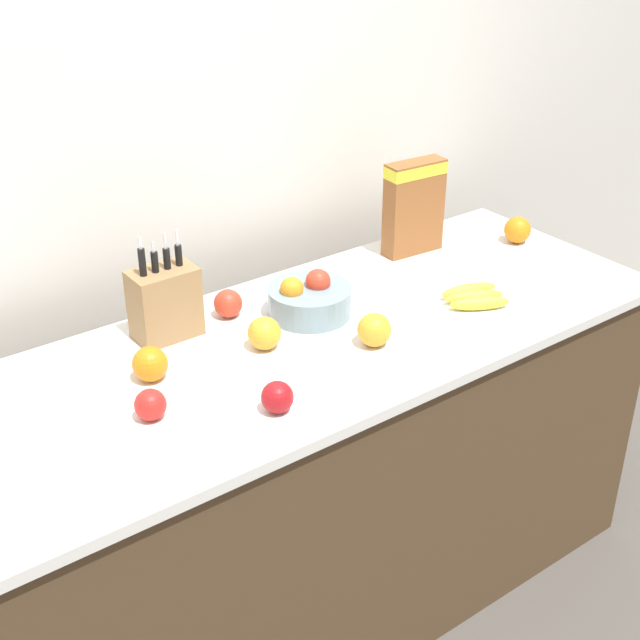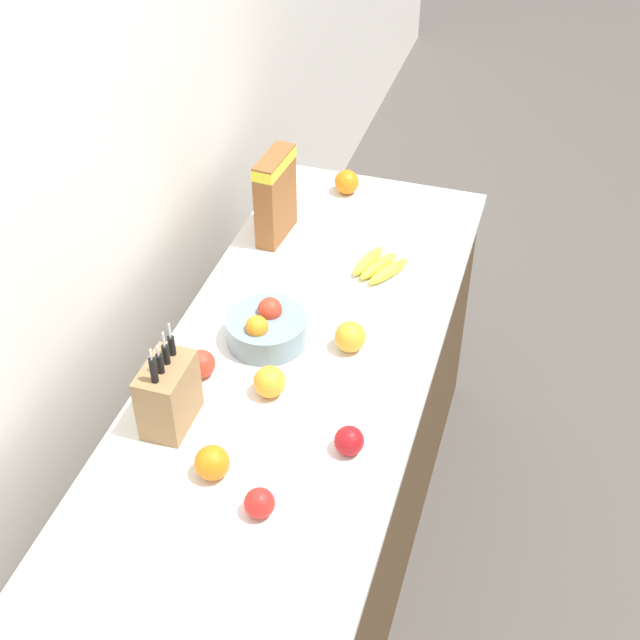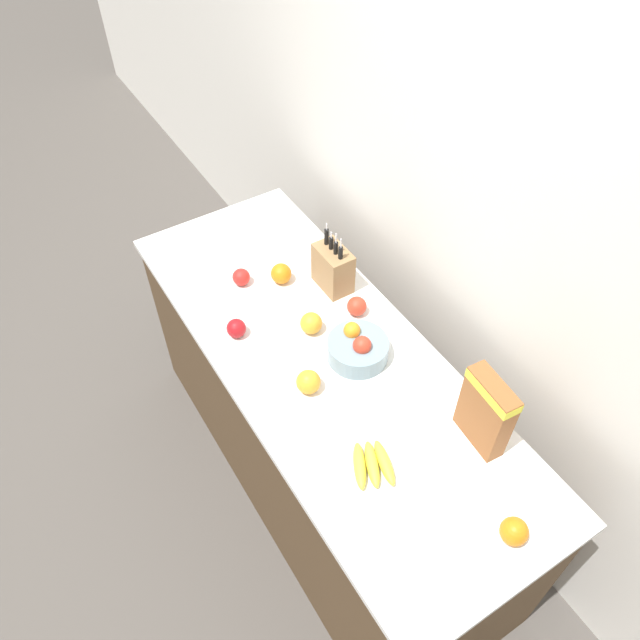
{
  "view_description": "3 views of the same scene",
  "coord_description": "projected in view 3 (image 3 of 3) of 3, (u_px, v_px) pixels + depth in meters",
  "views": [
    {
      "loc": [
        -1.19,
        -1.63,
        2.08
      ],
      "look_at": [
        0.0,
        -0.03,
        0.98
      ],
      "focal_mm": 50.0,
      "sensor_mm": 36.0,
      "label": 1
    },
    {
      "loc": [
        -1.7,
        -0.59,
        2.59
      ],
      "look_at": [
        0.07,
        -0.05,
        1.03
      ],
      "focal_mm": 50.0,
      "sensor_mm": 36.0,
      "label": 2
    },
    {
      "loc": [
        1.23,
        -0.79,
        2.74
      ],
      "look_at": [
        -0.06,
        0.02,
        1.06
      ],
      "focal_mm": 35.0,
      "sensor_mm": 36.0,
      "label": 3
    }
  ],
  "objects": [
    {
      "name": "orange_front_center",
      "position": [
        514.0,
        531.0,
        1.83
      ],
      "size": [
        0.09,
        0.09,
        0.09
      ],
      "primitive_type": "sphere",
      "color": "orange",
      "rests_on": "counter"
    },
    {
      "name": "ground_plane",
      "position": [
        324.0,
        477.0,
        3.01
      ],
      "size": [
        14.0,
        14.0,
        0.0
      ],
      "primitive_type": "plane",
      "color": "#514C47"
    },
    {
      "name": "apple_rightmost",
      "position": [
        241.0,
        277.0,
        2.56
      ],
      "size": [
        0.07,
        0.07,
        0.07
      ],
      "primitive_type": "sphere",
      "color": "red",
      "rests_on": "counter"
    },
    {
      "name": "fruit_bowl",
      "position": [
        358.0,
        348.0,
        2.29
      ],
      "size": [
        0.23,
        0.23,
        0.13
      ],
      "color": "gray",
      "rests_on": "counter"
    },
    {
      "name": "wall_back",
      "position": [
        463.0,
        224.0,
        2.26
      ],
      "size": [
        9.0,
        0.06,
        2.6
      ],
      "color": "silver",
      "rests_on": "ground_plane"
    },
    {
      "name": "cereal_box",
      "position": [
        486.0,
        410.0,
        1.97
      ],
      "size": [
        0.2,
        0.08,
        0.29
      ],
      "rotation": [
        0.0,
        0.0,
        -0.08
      ],
      "color": "brown",
      "rests_on": "counter"
    },
    {
      "name": "apple_rear",
      "position": [
        236.0,
        328.0,
        2.37
      ],
      "size": [
        0.08,
        0.08,
        0.08
      ],
      "primitive_type": "sphere",
      "color": "#A31419",
      "rests_on": "counter"
    },
    {
      "name": "counter",
      "position": [
        324.0,
        424.0,
        2.67
      ],
      "size": [
        2.02,
        0.74,
        0.93
      ],
      "color": "#4C3823",
      "rests_on": "ground_plane"
    },
    {
      "name": "apple_near_bananas",
      "position": [
        357.0,
        306.0,
        2.44
      ],
      "size": [
        0.08,
        0.08,
        0.08
      ],
      "primitive_type": "sphere",
      "color": "red",
      "rests_on": "counter"
    },
    {
      "name": "orange_mid_left",
      "position": [
        311.0,
        323.0,
        2.38
      ],
      "size": [
        0.09,
        0.09,
        0.09
      ],
      "primitive_type": "sphere",
      "color": "orange",
      "rests_on": "counter"
    },
    {
      "name": "banana_bunch",
      "position": [
        372.0,
        464.0,
        2.0
      ],
      "size": [
        0.2,
        0.17,
        0.04
      ],
      "rotation": [
        0.0,
        0.0,
        5.87
      ],
      "color": "yellow",
      "rests_on": "counter"
    },
    {
      "name": "orange_near_bowl",
      "position": [
        281.0,
        274.0,
        2.56
      ],
      "size": [
        0.09,
        0.09,
        0.09
      ],
      "primitive_type": "sphere",
      "color": "orange",
      "rests_on": "counter"
    },
    {
      "name": "knife_block",
      "position": [
        333.0,
        268.0,
        2.51
      ],
      "size": [
        0.17,
        0.11,
        0.29
      ],
      "color": "#937047",
      "rests_on": "counter"
    },
    {
      "name": "orange_front_right",
      "position": [
        308.0,
        382.0,
        2.19
      ],
      "size": [
        0.09,
        0.09,
        0.09
      ],
      "primitive_type": "sphere",
      "color": "orange",
      "rests_on": "counter"
    }
  ]
}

